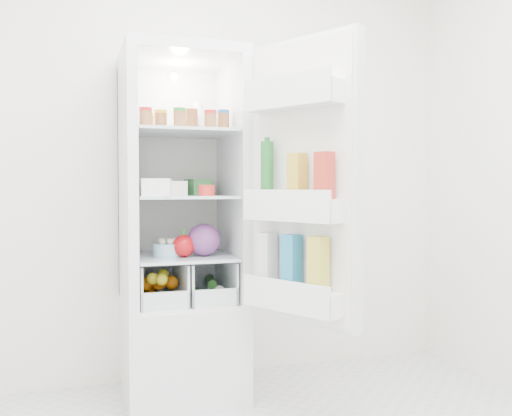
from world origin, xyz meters
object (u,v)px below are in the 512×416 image
object	(u,v)px
refrigerator	(180,269)
red_cabbage	(204,240)
mushroom_bowl	(167,250)
fridge_door	(301,189)

from	to	relation	value
refrigerator	red_cabbage	world-z (taller)	refrigerator
refrigerator	red_cabbage	distance (m)	0.24
refrigerator	mushroom_bowl	world-z (taller)	refrigerator
fridge_door	mushroom_bowl	bearing A→B (deg)	18.87
refrigerator	fridge_door	distance (m)	0.86
mushroom_bowl	red_cabbage	bearing A→B (deg)	-11.54
red_cabbage	mushroom_bowl	distance (m)	0.19
refrigerator	fridge_door	size ratio (longest dim) A/B	1.38
refrigerator	mushroom_bowl	xyz separation A→B (m)	(-0.09, -0.11, 0.12)
mushroom_bowl	fridge_door	bearing A→B (deg)	-43.23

